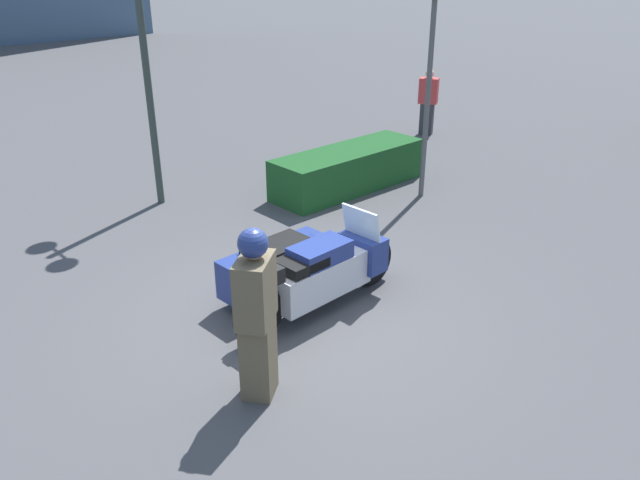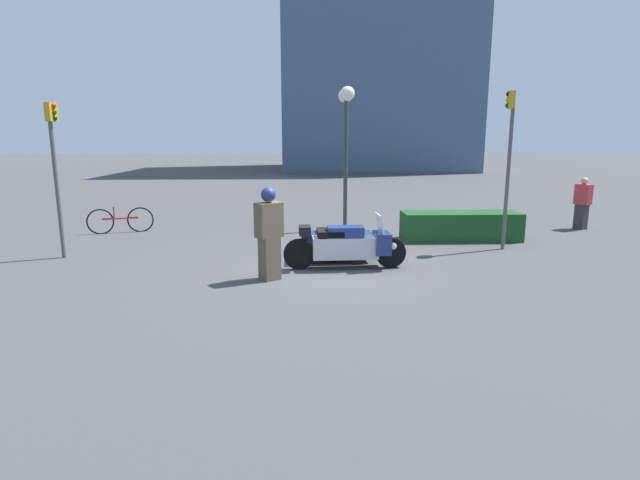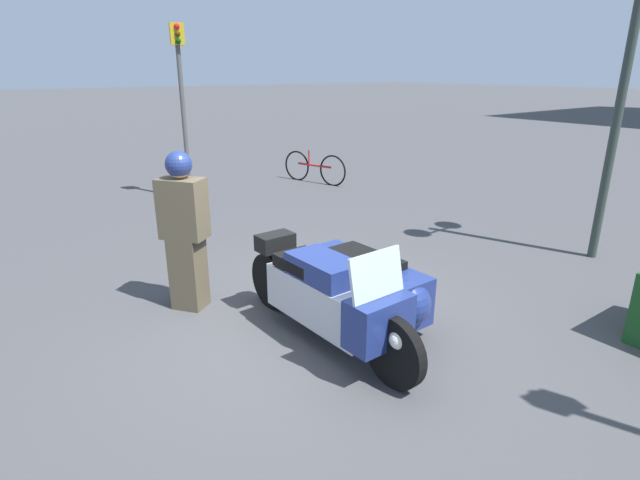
# 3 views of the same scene
# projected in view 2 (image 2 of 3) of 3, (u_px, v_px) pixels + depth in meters

# --- Properties ---
(ground_plane) EXTENTS (160.00, 160.00, 0.00)m
(ground_plane) POSITION_uv_depth(u_px,v_px,m) (328.00, 268.00, 10.52)
(ground_plane) COLOR #424244
(police_motorcycle) EXTENTS (2.58, 1.21, 1.16)m
(police_motorcycle) POSITION_uv_depth(u_px,v_px,m) (345.00, 243.00, 10.74)
(police_motorcycle) COLOR black
(police_motorcycle) RESTS_ON ground
(officer_rider) EXTENTS (0.57, 0.53, 1.80)m
(officer_rider) POSITION_uv_depth(u_px,v_px,m) (269.00, 231.00, 9.51)
(officer_rider) COLOR brown
(officer_rider) RESTS_ON ground
(hedge_bush_curbside) EXTENTS (3.12, 0.97, 0.75)m
(hedge_bush_curbside) POSITION_uv_depth(u_px,v_px,m) (460.00, 226.00, 13.39)
(hedge_bush_curbside) COLOR #19471E
(hedge_bush_curbside) RESTS_ON ground
(twin_lamp_post) EXTENTS (0.41, 1.18, 4.11)m
(twin_lamp_post) POSITION_uv_depth(u_px,v_px,m) (346.00, 115.00, 14.38)
(twin_lamp_post) COLOR #2D3833
(twin_lamp_post) RESTS_ON ground
(traffic_light_near) EXTENTS (0.22, 0.28, 3.77)m
(traffic_light_near) POSITION_uv_depth(u_px,v_px,m) (509.00, 149.00, 11.86)
(traffic_light_near) COLOR #4C4C4C
(traffic_light_near) RESTS_ON ground
(traffic_light_far) EXTENTS (0.22, 0.29, 3.45)m
(traffic_light_far) POSITION_uv_depth(u_px,v_px,m) (55.00, 158.00, 11.00)
(traffic_light_far) COLOR #4C4C4C
(traffic_light_far) RESTS_ON ground
(pedestrian_bystander) EXTENTS (0.44, 0.51, 1.55)m
(pedestrian_bystander) POSITION_uv_depth(u_px,v_px,m) (582.00, 203.00, 14.91)
(pedestrian_bystander) COLOR #2D2D33
(pedestrian_bystander) RESTS_ON ground
(bicycle_parked) EXTENTS (1.75, 0.58, 0.79)m
(bicycle_parked) POSITION_uv_depth(u_px,v_px,m) (121.00, 221.00, 14.41)
(bicycle_parked) COLOR black
(bicycle_parked) RESTS_ON ground
(office_building_main) EXTENTS (15.47, 13.85, 22.16)m
(office_building_main) POSITION_uv_depth(u_px,v_px,m) (374.00, 38.00, 42.74)
(office_building_main) COLOR #3D5670
(office_building_main) RESTS_ON ground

